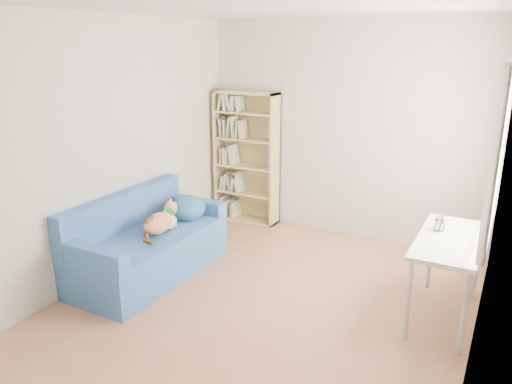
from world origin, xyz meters
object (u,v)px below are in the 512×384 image
at_px(bookshelf, 247,163).
at_px(desk, 449,247).
at_px(sofa, 149,244).
at_px(pen_cup, 439,224).

xyz_separation_m(bookshelf, desk, (2.73, -1.37, -0.13)).
bearing_deg(desk, sofa, -169.51).
bearing_deg(bookshelf, desk, -26.64).
xyz_separation_m(bookshelf, pen_cup, (2.61, -1.24, 0.02)).
bearing_deg(pen_cup, bookshelf, 154.67).
distance_m(sofa, pen_cup, 2.83).
xyz_separation_m(sofa, bookshelf, (0.10, 1.89, 0.47)).
distance_m(bookshelf, pen_cup, 2.89).
distance_m(sofa, bookshelf, 1.95).
bearing_deg(bookshelf, sofa, -93.13).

